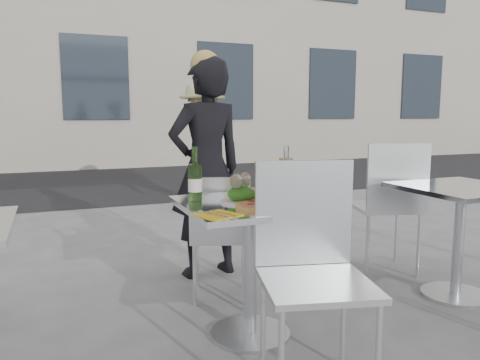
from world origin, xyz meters
name	(u,v)px	position (x,y,z in m)	size (l,w,h in m)	color
ground	(250,335)	(0.00, 0.00, 0.00)	(80.00, 80.00, 0.00)	slate
street_asphalt	(110,181)	(0.00, 6.50, 0.00)	(24.00, 5.00, 0.00)	black
main_table	(250,241)	(0.00, 0.00, 0.54)	(0.72, 0.72, 0.75)	#B7BABF
side_table_right	(460,218)	(1.50, 0.00, 0.54)	(0.72, 0.72, 0.75)	#B7BABF
chair_far	(220,228)	(0.01, 0.52, 0.49)	(0.49, 0.49, 0.83)	silver
chair_near	(310,255)	(0.07, -0.50, 0.59)	(0.56, 0.57, 1.00)	silver
side_chair_rfar	(390,197)	(1.36, 0.53, 0.60)	(0.57, 0.58, 1.01)	silver
woman_diner	(206,169)	(0.09, 1.06, 0.81)	(0.59, 0.39, 1.62)	black
pedestrian_b	(203,143)	(0.93, 3.81, 0.83)	(1.07, 0.61, 1.65)	tan
pizza_near	(266,205)	(0.02, -0.15, 0.76)	(0.31, 0.31, 0.02)	tan
pizza_far	(251,193)	(0.08, 0.18, 0.77)	(0.31, 0.31, 0.03)	white
salad_plate	(241,196)	(-0.04, 0.02, 0.79)	(0.22, 0.22, 0.09)	white
wine_bottle	(195,181)	(-0.27, 0.13, 0.86)	(0.07, 0.08, 0.29)	#325620
carafe	(286,176)	(0.25, 0.08, 0.87)	(0.08, 0.08, 0.29)	tan
sugar_shaker	(280,190)	(0.19, 0.03, 0.80)	(0.06, 0.06, 0.11)	white
wineglass_white_a	(236,182)	(-0.08, 0.01, 0.86)	(0.07, 0.07, 0.16)	white
wineglass_white_b	(245,181)	(-0.01, 0.05, 0.86)	(0.07, 0.07, 0.16)	white
wineglass_red_a	(266,180)	(0.11, 0.05, 0.86)	(0.07, 0.07, 0.16)	white
wineglass_red_b	(279,180)	(0.18, 0.02, 0.86)	(0.07, 0.07, 0.16)	white
napkin_left	(217,215)	(-0.27, -0.24, 0.75)	(0.23, 0.23, 0.01)	gold
napkin_right	(315,205)	(0.27, -0.21, 0.75)	(0.19, 0.20, 0.01)	gold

